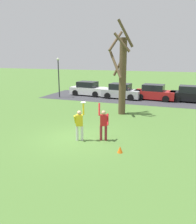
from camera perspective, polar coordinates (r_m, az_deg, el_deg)
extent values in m
plane|color=#4C7533|center=(12.56, -5.54, -6.71)|extent=(120.00, 120.00, 0.00)
cylinder|color=silver|center=(12.17, -5.29, -5.34)|extent=(0.14, 0.14, 0.82)
cylinder|color=silver|center=(12.15, -4.06, -5.34)|extent=(0.14, 0.14, 0.82)
cube|color=gold|center=(11.95, -4.74, -2.12)|extent=(0.41, 0.33, 0.60)
sphere|color=tan|center=(11.84, -4.78, -0.19)|extent=(0.23, 0.23, 0.23)
cylinder|color=gold|center=(11.95, -5.82, -1.91)|extent=(0.23, 0.47, 0.58)
cylinder|color=gold|center=(11.77, -3.71, 0.82)|extent=(0.09, 0.09, 0.66)
cylinder|color=maroon|center=(12.14, 1.99, -5.33)|extent=(0.14, 0.14, 0.82)
cylinder|color=maroon|center=(12.13, 0.76, -5.34)|extent=(0.14, 0.14, 0.82)
cube|color=red|center=(11.92, 1.40, -2.11)|extent=(0.41, 0.33, 0.60)
sphere|color=tan|center=(11.81, 1.41, -0.18)|extent=(0.23, 0.23, 0.23)
cylinder|color=red|center=(11.92, 2.48, -1.89)|extent=(0.23, 0.47, 0.58)
cylinder|color=red|center=(11.76, 0.32, 0.69)|extent=(0.19, 0.34, 0.65)
cylinder|color=white|center=(11.70, -3.74, 2.46)|extent=(0.28, 0.28, 0.02)
cube|color=white|center=(26.26, -2.38, 5.44)|extent=(4.23, 2.11, 0.80)
cube|color=black|center=(26.23, -2.69, 7.02)|extent=(2.22, 1.80, 0.64)
cylinder|color=black|center=(26.58, 0.97, 5.07)|extent=(0.68, 0.27, 0.66)
cylinder|color=black|center=(24.94, -0.70, 4.49)|extent=(0.68, 0.27, 0.66)
cylinder|color=black|center=(27.67, -3.89, 5.40)|extent=(0.68, 0.27, 0.66)
cylinder|color=black|center=(26.10, -5.78, 4.84)|extent=(0.68, 0.27, 0.66)
cube|color=#BCBCC1|center=(24.44, 5.97, 4.75)|extent=(4.23, 2.11, 0.80)
cube|color=black|center=(24.39, 5.68, 6.44)|extent=(2.22, 1.80, 0.64)
cylinder|color=black|center=(24.98, 9.40, 4.32)|extent=(0.68, 0.27, 0.66)
cylinder|color=black|center=(23.25, 8.22, 3.66)|extent=(0.68, 0.27, 0.66)
cylinder|color=black|center=(25.74, 3.92, 4.76)|extent=(0.68, 0.27, 0.66)
cylinder|color=black|center=(24.07, 2.39, 4.13)|extent=(0.68, 0.27, 0.66)
cube|color=red|center=(24.24, 14.11, 4.33)|extent=(4.23, 2.11, 0.80)
cube|color=black|center=(24.16, 13.86, 6.04)|extent=(2.22, 1.80, 0.64)
cylinder|color=black|center=(24.98, 17.33, 3.88)|extent=(0.68, 0.27, 0.66)
cylinder|color=black|center=(23.20, 16.74, 3.19)|extent=(0.68, 0.27, 0.66)
cylinder|color=black|center=(25.41, 11.63, 4.38)|extent=(0.68, 0.27, 0.66)
cylinder|color=black|center=(23.66, 10.64, 3.74)|extent=(0.68, 0.27, 0.66)
cube|color=black|center=(24.23, 22.56, 3.67)|extent=(4.23, 2.11, 0.80)
cube|color=black|center=(24.13, 22.36, 5.39)|extent=(2.22, 1.80, 0.64)
cylinder|color=black|center=(25.22, 19.72, 3.78)|extent=(0.68, 0.27, 0.66)
cylinder|color=black|center=(23.43, 19.32, 3.09)|extent=(0.68, 0.27, 0.66)
cube|color=#38383D|center=(24.48, 9.98, 3.33)|extent=(20.65, 6.40, 0.01)
cylinder|color=brown|center=(17.41, 6.23, 8.75)|extent=(0.54, 0.54, 5.74)
cylinder|color=brown|center=(16.82, 6.09, 17.11)|extent=(1.26, 0.25, 1.39)
cylinder|color=brown|center=(16.89, 6.97, 19.15)|extent=(1.18, 0.73, 1.93)
cylinder|color=brown|center=(16.94, 4.41, 11.89)|extent=(1.31, 1.12, 1.99)
cylinder|color=brown|center=(17.83, 5.75, 12.49)|extent=(1.11, 0.83, 2.14)
cylinder|color=brown|center=(17.81, 4.47, 17.44)|extent=(0.78, 1.55, 1.54)
cylinder|color=#2D2D33|center=(25.14, -9.89, 8.20)|extent=(0.12, 0.12, 4.00)
sphere|color=silver|center=(25.03, -10.10, 13.04)|extent=(0.28, 0.28, 0.28)
cone|color=orange|center=(10.77, 5.59, -9.40)|extent=(0.26, 0.26, 0.32)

